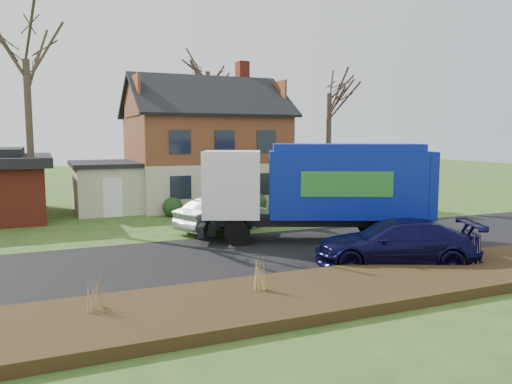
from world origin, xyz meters
name	(u,v)px	position (x,y,z in m)	size (l,w,h in m)	color
ground	(267,253)	(0.00, 0.00, 0.00)	(120.00, 120.00, 0.00)	#2A501A
road	(267,252)	(0.00, 0.00, 0.01)	(80.00, 7.00, 0.02)	black
mulch_verge	(347,289)	(0.00, -5.30, 0.15)	(80.00, 3.50, 0.30)	black
main_house	(197,141)	(1.49, 13.91, 4.03)	(12.95, 8.95, 9.26)	#C0B79A
garbage_truck	(321,185)	(2.96, 1.14, 2.32)	(9.60, 6.11, 4.02)	black
silver_sedan	(223,214)	(-0.07, 4.81, 0.76)	(1.61, 4.62, 1.52)	#A0A4A8
navy_wagon	(396,243)	(3.18, -3.40, 0.78)	(2.18, 5.37, 1.56)	black
tree_front_west	(24,34)	(-8.09, 9.94, 9.13)	(3.73, 3.73, 11.08)	#453729
tree_front_east	(330,75)	(8.99, 10.44, 8.08)	(3.58, 3.58, 9.94)	#413027
tree_back	(208,55)	(4.69, 21.58, 10.58)	(4.01, 4.01, 12.69)	#3D2E24
grass_clump_west	(97,292)	(-6.57, -4.78, 0.74)	(0.33, 0.27, 0.87)	#A47E48
grass_clump_mid	(259,273)	(-2.48, -4.90, 0.76)	(0.33, 0.27, 0.92)	tan
grass_clump_east	(470,249)	(4.85, -4.98, 0.77)	(0.38, 0.31, 0.95)	#9B7D44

